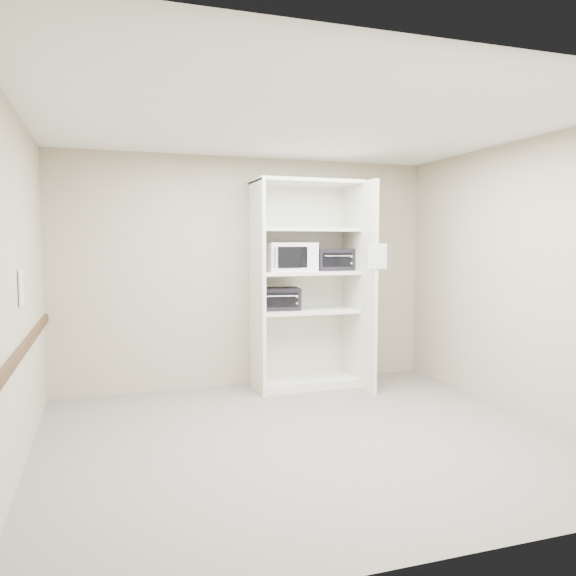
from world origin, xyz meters
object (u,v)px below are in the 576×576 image
object	(u,v)px
shelving_unit	(310,291)
toaster_oven_upper	(332,260)
microwave	(290,257)
toaster_oven_lower	(279,299)

from	to	relation	value
shelving_unit	toaster_oven_upper	xyz separation A→B (m)	(0.30, 0.04, 0.37)
microwave	toaster_oven_upper	size ratio (longest dim) A/B	1.24
shelving_unit	toaster_oven_upper	world-z (taller)	shelving_unit
shelving_unit	toaster_oven_lower	world-z (taller)	shelving_unit
toaster_oven_upper	toaster_oven_lower	size ratio (longest dim) A/B	0.97
toaster_oven_upper	toaster_oven_lower	world-z (taller)	toaster_oven_upper
shelving_unit	microwave	world-z (taller)	shelving_unit
shelving_unit	microwave	bearing A→B (deg)	176.32
microwave	toaster_oven_upper	world-z (taller)	microwave
toaster_oven_upper	toaster_oven_lower	bearing A→B (deg)	178.31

